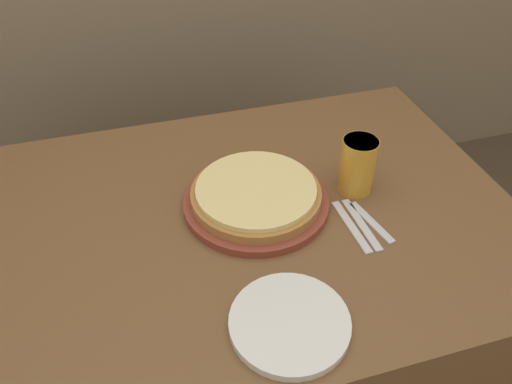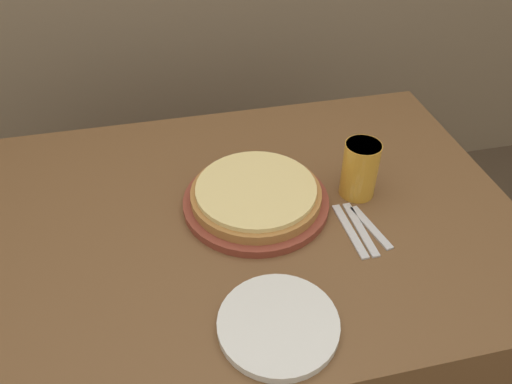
% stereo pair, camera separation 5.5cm
% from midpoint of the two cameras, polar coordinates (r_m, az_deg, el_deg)
% --- Properties ---
extents(ground_plane, '(12.00, 12.00, 0.00)m').
position_cam_midpoint_polar(ground_plane, '(1.74, -2.97, -20.96)').
color(ground_plane, '#473828').
extents(dining_table, '(1.33, 0.90, 0.74)m').
position_cam_midpoint_polar(dining_table, '(1.43, -3.48, -13.78)').
color(dining_table, brown).
rests_on(dining_table, ground_plane).
extents(pizza_on_board, '(0.34, 0.34, 0.06)m').
position_cam_midpoint_polar(pizza_on_board, '(1.16, -1.34, -0.56)').
color(pizza_on_board, brown).
rests_on(pizza_on_board, dining_table).
extents(beer_glass, '(0.08, 0.08, 0.14)m').
position_cam_midpoint_polar(beer_glass, '(1.20, 10.27, 3.21)').
color(beer_glass, gold).
rests_on(beer_glass, dining_table).
extents(dinner_plate, '(0.23, 0.23, 0.02)m').
position_cam_midpoint_polar(dinner_plate, '(0.95, 2.16, -14.77)').
color(dinner_plate, silver).
rests_on(dinner_plate, dining_table).
extents(fork, '(0.02, 0.17, 0.00)m').
position_cam_midpoint_polar(fork, '(1.14, 9.48, -3.95)').
color(fork, silver).
rests_on(fork, dining_table).
extents(dinner_knife, '(0.02, 0.17, 0.00)m').
position_cam_midpoint_polar(dinner_knife, '(1.15, 10.62, -3.69)').
color(dinner_knife, silver).
rests_on(dinner_knife, dining_table).
extents(spoon, '(0.05, 0.15, 0.00)m').
position_cam_midpoint_polar(spoon, '(1.15, 11.75, -3.43)').
color(spoon, silver).
rests_on(spoon, dining_table).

